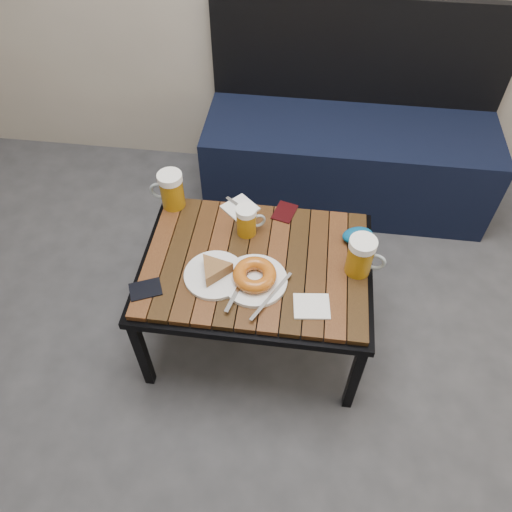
# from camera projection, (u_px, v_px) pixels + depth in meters

# --- Properties ---
(bench) EXTENTS (1.40, 0.50, 0.95)m
(bench) POSITION_uv_depth(u_px,v_px,m) (347.00, 153.00, 2.51)
(bench) COLOR black
(bench) RESTS_ON ground
(cafe_table) EXTENTS (0.84, 0.62, 0.47)m
(cafe_table) POSITION_uv_depth(u_px,v_px,m) (256.00, 269.00, 1.83)
(cafe_table) COLOR black
(cafe_table) RESTS_ON ground
(beer_mug_left) EXTENTS (0.14, 0.10, 0.15)m
(beer_mug_left) POSITION_uv_depth(u_px,v_px,m) (171.00, 190.00, 1.92)
(beer_mug_left) COLOR #9F6A0C
(beer_mug_left) RESTS_ON cafe_table
(beer_mug_centre) EXTENTS (0.12, 0.09, 0.12)m
(beer_mug_centre) POSITION_uv_depth(u_px,v_px,m) (247.00, 221.00, 1.84)
(beer_mug_centre) COLOR #9F6A0C
(beer_mug_centre) RESTS_ON cafe_table
(beer_mug_right) EXTENTS (0.14, 0.10, 0.15)m
(beer_mug_right) POSITION_uv_depth(u_px,v_px,m) (361.00, 256.00, 1.71)
(beer_mug_right) COLOR #9F6A0C
(beer_mug_right) RESTS_ON cafe_table
(plate_pie) EXTENTS (0.22, 0.22, 0.06)m
(plate_pie) POSITION_uv_depth(u_px,v_px,m) (214.00, 272.00, 1.73)
(plate_pie) COLOR white
(plate_pie) RESTS_ON cafe_table
(plate_bagel) EXTENTS (0.24, 0.29, 0.06)m
(plate_bagel) POSITION_uv_depth(u_px,v_px,m) (255.00, 277.00, 1.71)
(plate_bagel) COLOR white
(plate_bagel) RESTS_ON cafe_table
(napkin_left) EXTENTS (0.16, 0.16, 0.01)m
(napkin_left) POSITION_uv_depth(u_px,v_px,m) (240.00, 208.00, 1.96)
(napkin_left) COLOR white
(napkin_left) RESTS_ON cafe_table
(napkin_right) EXTENTS (0.13, 0.11, 0.01)m
(napkin_right) POSITION_uv_depth(u_px,v_px,m) (312.00, 306.00, 1.66)
(napkin_right) COLOR white
(napkin_right) RESTS_ON cafe_table
(passport_navy) EXTENTS (0.13, 0.11, 0.01)m
(passport_navy) POSITION_uv_depth(u_px,v_px,m) (145.00, 289.00, 1.71)
(passport_navy) COLOR black
(passport_navy) RESTS_ON cafe_table
(passport_burgundy) EXTENTS (0.10, 0.12, 0.01)m
(passport_burgundy) POSITION_uv_depth(u_px,v_px,m) (285.00, 212.00, 1.95)
(passport_burgundy) COLOR black
(passport_burgundy) RESTS_ON cafe_table
(knit_pouch) EXTENTS (0.13, 0.11, 0.05)m
(knit_pouch) POSITION_uv_depth(u_px,v_px,m) (358.00, 236.00, 1.84)
(knit_pouch) COLOR navy
(knit_pouch) RESTS_ON cafe_table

